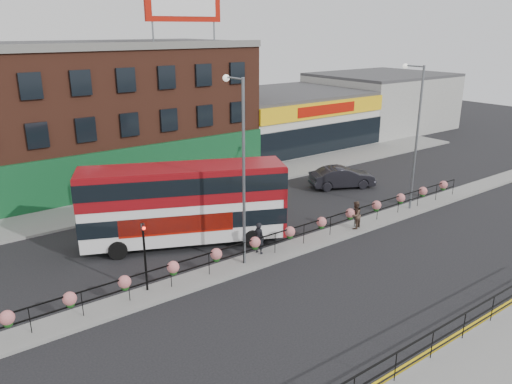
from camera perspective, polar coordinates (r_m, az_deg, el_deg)
ground at (r=26.86m, az=3.85°, el=-6.69°), size 120.00×120.00×0.00m
south_pavement at (r=20.53m, az=27.15°, el=-17.25°), size 60.00×4.00×0.15m
north_pavement at (r=36.13m, az=-8.55°, el=-0.05°), size 60.00×4.00×0.15m
median at (r=26.83m, az=3.85°, el=-6.55°), size 60.00×1.60×0.15m
yellow_line_inner at (r=21.40m, az=21.51°, el=-15.09°), size 60.00×0.10×0.01m
yellow_line_outer at (r=21.33m, az=21.93°, el=-15.27°), size 60.00×0.10×0.01m
brick_building at (r=40.66m, az=-19.36°, el=8.52°), size 25.00×12.21×10.30m
supermarket at (r=50.62m, az=3.15°, el=8.42°), size 15.00×12.25×5.30m
warehouse_east at (r=61.00m, az=14.00°, el=10.08°), size 14.50×12.00×6.30m
billboard at (r=38.19m, az=-8.29°, el=20.92°), size 6.00×0.29×4.40m
median_railing at (r=26.43m, az=3.90°, el=-4.64°), size 30.04×0.56×1.23m
south_railing at (r=19.26m, az=19.56°, el=-15.49°), size 20.04×0.05×1.12m
double_decker_bus at (r=26.93m, az=-8.20°, el=-0.58°), size 10.95×6.80×4.40m
car at (r=37.42m, az=9.81°, el=1.67°), size 5.26×6.03×1.57m
pedestrian_a at (r=25.84m, az=0.36°, el=-5.27°), size 0.80×0.68×1.69m
pedestrian_b at (r=29.53m, az=11.30°, el=-2.60°), size 1.17×1.10×1.65m
lamp_column_west at (r=23.50m, az=-1.75°, el=4.04°), size 0.33×1.60×9.11m
lamp_column_east at (r=32.70m, az=17.70°, el=7.22°), size 0.33×1.59×9.07m
traffic_light_median at (r=22.26m, az=-12.69°, el=-5.64°), size 0.15×0.28×3.65m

